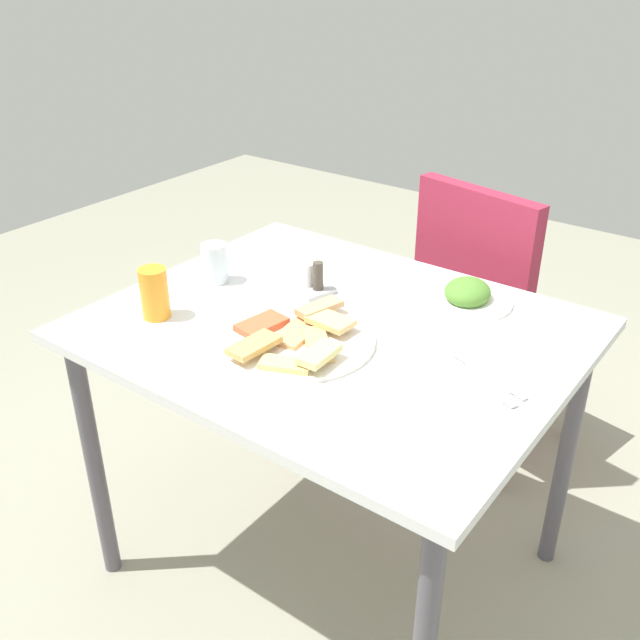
% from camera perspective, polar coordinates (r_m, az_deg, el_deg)
% --- Properties ---
extents(ground_plane, '(6.00, 6.00, 0.00)m').
position_cam_1_polar(ground_plane, '(2.13, 0.89, -18.50)').
color(ground_plane, gray).
extents(dining_table, '(1.07, 0.87, 0.75)m').
position_cam_1_polar(dining_table, '(1.70, 1.06, -2.93)').
color(dining_table, white).
rests_on(dining_table, ground_plane).
extents(dining_chair, '(0.50, 0.50, 0.93)m').
position_cam_1_polar(dining_chair, '(2.28, 13.24, 1.02)').
color(dining_chair, '#9C243D').
rests_on(dining_chair, ground_plane).
extents(pide_platter, '(0.34, 0.34, 0.04)m').
position_cam_1_polar(pide_platter, '(1.58, -1.76, -1.46)').
color(pide_platter, white).
rests_on(pide_platter, dining_table).
extents(salad_plate_greens, '(0.22, 0.22, 0.06)m').
position_cam_1_polar(salad_plate_greens, '(1.79, 11.55, 1.96)').
color(salad_plate_greens, white).
rests_on(salad_plate_greens, dining_table).
extents(soda_can, '(0.07, 0.07, 0.12)m').
position_cam_1_polar(soda_can, '(1.71, -12.95, 2.08)').
color(soda_can, orange).
rests_on(soda_can, dining_table).
extents(drinking_glass, '(0.07, 0.07, 0.10)m').
position_cam_1_polar(drinking_glass, '(1.87, -8.31, 4.47)').
color(drinking_glass, silver).
rests_on(drinking_glass, dining_table).
extents(paper_napkin, '(0.12, 0.12, 0.00)m').
position_cam_1_polar(paper_napkin, '(1.49, 12.93, -4.72)').
color(paper_napkin, white).
rests_on(paper_napkin, dining_table).
extents(fork, '(0.18, 0.08, 0.00)m').
position_cam_1_polar(fork, '(1.48, 12.65, -4.90)').
color(fork, silver).
rests_on(fork, paper_napkin).
extents(spoon, '(0.19, 0.08, 0.00)m').
position_cam_1_polar(spoon, '(1.50, 13.24, -4.29)').
color(spoon, silver).
rests_on(spoon, paper_napkin).
extents(condiment_caddy, '(0.11, 0.11, 0.08)m').
position_cam_1_polar(condiment_caddy, '(1.80, -0.55, 2.96)').
color(condiment_caddy, '#B2B2B7').
rests_on(condiment_caddy, dining_table).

